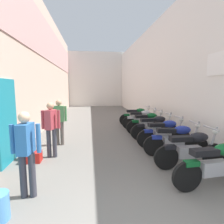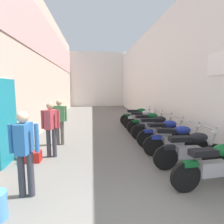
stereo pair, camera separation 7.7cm
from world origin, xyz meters
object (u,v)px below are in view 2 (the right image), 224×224
Objects in this scene: motorcycle_third at (176,140)px; pedestrian_mid_alley at (51,125)px; motorcycle_seventh at (143,119)px; pedestrian_by_doorway at (24,148)px; pedestrian_further_down at (59,119)px; plastic_crate at (32,157)px; motorcycle_second at (191,149)px; motorcycle_nearest at (215,164)px; motorcycle_sixth at (148,122)px; motorcycle_eighth at (138,116)px; motorcycle_fourth at (164,132)px; motorcycle_fifth at (155,127)px.

motorcycle_third is 3.58m from pedestrian_mid_alley.
motorcycle_seventh is at bearing 42.22° from pedestrian_mid_alley.
pedestrian_further_down is (0.08, 3.13, 0.00)m from pedestrian_by_doorway.
plastic_crate is (-0.45, -0.31, -0.78)m from pedestrian_mid_alley.
pedestrian_by_doorway and pedestrian_further_down have the same top height.
pedestrian_mid_alley is at bearing 161.63° from motorcycle_second.
motorcycle_third is at bearing 90.00° from motorcycle_nearest.
motorcycle_sixth is 1.00× the size of motorcycle_seventh.
motorcycle_second is 1.00× the size of motorcycle_third.
motorcycle_third is (-0.00, 1.75, 0.00)m from motorcycle_nearest.
pedestrian_further_down is at bearing 88.47° from pedestrian_by_doorway.
motorcycle_eighth is 1.18× the size of pedestrian_further_down.
motorcycle_seventh is 4.79m from pedestrian_mid_alley.
motorcycle_fourth and motorcycle_fifth have the same top height.
pedestrian_by_doorway is at bearing -136.43° from motorcycle_fifth.
pedestrian_by_doorway is at bearing -91.15° from pedestrian_mid_alley.
pedestrian_mid_alley is at bearing -137.78° from motorcycle_seventh.
motorcycle_nearest is 6.20m from motorcycle_eighth.
plastic_crate is at bearing -132.04° from motorcycle_eighth.
motorcycle_fifth and motorcycle_eighth have the same top height.
pedestrian_mid_alley is (-3.54, -3.21, 0.42)m from motorcycle_seventh.
pedestrian_by_doorway is (-3.58, -6.08, 0.42)m from motorcycle_eighth.
motorcycle_second and motorcycle_sixth have the same top height.
motorcycle_second and motorcycle_seventh have the same top height.
motorcycle_nearest is at bearing -90.00° from motorcycle_seventh.
motorcycle_fourth is 1.00× the size of motorcycle_fifth.
motorcycle_sixth is at bearing 90.00° from motorcycle_third.
motorcycle_fourth is 1.00× the size of motorcycle_sixth.
pedestrian_further_down reaches higher than motorcycle_second.
pedestrian_mid_alley is (-3.54, -2.31, 0.42)m from motorcycle_sixth.
motorcycle_nearest is at bearing -24.09° from plastic_crate.
motorcycle_seventh is at bearing 55.38° from pedestrian_by_doorway.
plastic_crate is (-3.98, 0.86, -0.36)m from motorcycle_second.
motorcycle_nearest is at bearing -30.62° from pedestrian_mid_alley.
motorcycle_nearest and motorcycle_sixth have the same top height.
motorcycle_fifth is at bearing 22.04° from pedestrian_mid_alley.
motorcycle_fifth is 0.88m from motorcycle_sixth.
motorcycle_nearest and motorcycle_eighth have the same top height.
motorcycle_sixth reaches higher than plastic_crate.
pedestrian_further_down reaches higher than motorcycle_seventh.
motorcycle_second is at bearing 12.54° from pedestrian_by_doorway.
motorcycle_eighth is 5.44m from pedestrian_mid_alley.
motorcycle_nearest is 4.20× the size of plastic_crate.
motorcycle_nearest is 1.00× the size of motorcycle_sixth.
motorcycle_third and motorcycle_fifth have the same top height.
pedestrian_by_doorway is at bearing -129.86° from motorcycle_sixth.
motorcycle_fourth is at bearing -90.00° from motorcycle_eighth.
motorcycle_fifth is 1.18× the size of pedestrian_mid_alley.
motorcycle_fifth and motorcycle_seventh have the same top height.
motorcycle_second is at bearing 90.00° from motorcycle_nearest.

